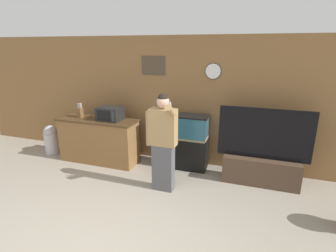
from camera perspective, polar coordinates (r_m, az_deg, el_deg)
The scene contains 8 objects.
wall_back_paneled at distance 5.47m, azimuth 0.38°, elevation 5.53°, with size 10.00×0.08×2.60m.
counter_island at distance 5.77m, azimuth -14.82°, elevation -3.02°, with size 1.70×0.58×0.94m.
microwave at distance 5.48m, azimuth -12.50°, elevation 2.68°, with size 0.47×0.38×0.27m.
knife_block at distance 5.86m, azimuth -18.64°, elevation 2.90°, with size 0.10×0.12×0.31m.
aquarium_on_stand at distance 5.30m, azimuth 2.90°, elevation -3.28°, with size 1.06×0.40×1.11m.
tv_on_stand at distance 5.00m, azimuth 19.65°, elevation -7.45°, with size 1.58×0.40×1.39m.
person_standing at distance 4.35m, azimuth -1.18°, elevation -3.40°, with size 0.53×0.40×1.69m.
trash_bin at distance 6.61m, azimuth -24.07°, elevation -2.62°, with size 0.31×0.31×0.67m.
Camera 1 is at (1.70, -2.07, 2.40)m, focal length 28.00 mm.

